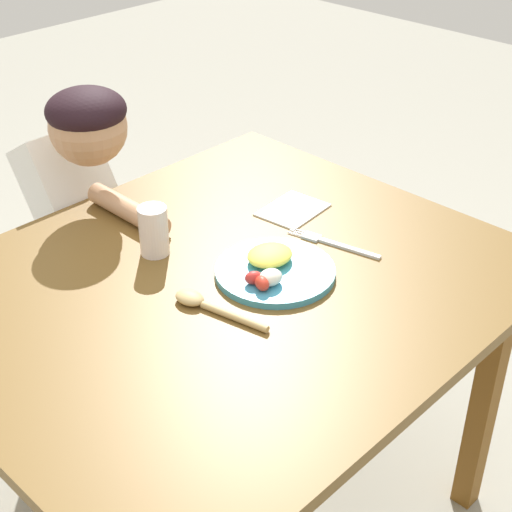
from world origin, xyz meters
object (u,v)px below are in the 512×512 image
(fork, at_px, (333,243))
(spoon, at_px, (205,304))
(drinking_cup, at_px, (154,231))
(person, at_px, (81,241))
(plate, at_px, (273,269))

(fork, xyz_separation_m, spoon, (-0.34, 0.03, 0.01))
(drinking_cup, bearing_deg, spoon, -105.70)
(drinking_cup, height_order, person, person)
(spoon, relative_size, person, 0.21)
(spoon, bearing_deg, drinking_cup, -27.29)
(fork, distance_m, drinking_cup, 0.38)
(fork, bearing_deg, spoon, 73.46)
(spoon, height_order, drinking_cup, drinking_cup)
(spoon, bearing_deg, fork, -105.86)
(spoon, bearing_deg, plate, -106.01)
(fork, height_order, spoon, spoon)
(person, bearing_deg, plate, 95.79)
(person, bearing_deg, spoon, 79.26)
(fork, distance_m, person, 0.67)
(fork, relative_size, drinking_cup, 2.00)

